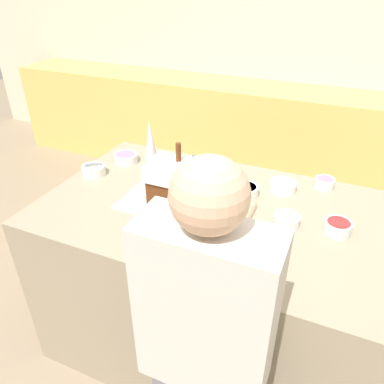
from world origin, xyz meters
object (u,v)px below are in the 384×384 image
(baking_tray, at_px, (169,205))
(candy_bowl_beside_tree, at_px, (126,158))
(cookbook, at_px, (203,165))
(mug, at_px, (194,255))
(candy_bowl_far_right, at_px, (94,170))
(candy_bowl_behind_tray, at_px, (325,183))
(decorative_tree, at_px, (151,156))
(person, at_px, (205,361))
(candy_bowl_near_tray_left, at_px, (338,227))
(candy_bowl_center_rear, at_px, (286,220))
(gingerbread_house, at_px, (168,182))
(candy_bowl_front_corner, at_px, (283,186))
(candy_bowl_near_tray_right, at_px, (245,190))

(baking_tray, relative_size, candy_bowl_beside_tree, 3.41)
(cookbook, relative_size, mug, 2.38)
(candy_bowl_far_right, distance_m, candy_bowl_behind_tray, 1.23)
(decorative_tree, distance_m, person, 0.97)
(candy_bowl_near_tray_left, relative_size, person, 0.08)
(candy_bowl_far_right, relative_size, person, 0.08)
(candy_bowl_center_rear, distance_m, candy_bowl_near_tray_left, 0.21)
(candy_bowl_behind_tray, xyz_separation_m, person, (-0.22, -1.08, -0.16))
(baking_tray, height_order, candy_bowl_far_right, candy_bowl_far_right)
(candy_bowl_center_rear, distance_m, candy_bowl_far_right, 1.06)
(candy_bowl_near_tray_left, bearing_deg, decorative_tree, 179.40)
(candy_bowl_near_tray_left, xyz_separation_m, candy_bowl_behind_tray, (-0.10, 0.38, -0.00))
(candy_bowl_beside_tree, bearing_deg, candy_bowl_behind_tray, 7.99)
(candy_bowl_far_right, relative_size, candy_bowl_near_tray_left, 1.08)
(cookbook, distance_m, person, 1.15)
(gingerbread_house, xyz_separation_m, candy_bowl_front_corner, (0.47, 0.36, -0.10))
(candy_bowl_behind_tray, bearing_deg, candy_bowl_beside_tree, -172.01)
(baking_tray, height_order, candy_bowl_near_tray_left, candy_bowl_near_tray_left)
(gingerbread_house, height_order, candy_bowl_front_corner, gingerbread_house)
(candy_bowl_front_corner, relative_size, candy_bowl_near_tray_left, 1.12)
(candy_bowl_near_tray_left, height_order, cookbook, candy_bowl_near_tray_left)
(candy_bowl_near_tray_left, distance_m, person, 0.79)
(gingerbread_house, xyz_separation_m, candy_bowl_near_tray_left, (0.76, 0.09, -0.10))
(baking_tray, height_order, candy_bowl_beside_tree, candy_bowl_beside_tree)
(decorative_tree, distance_m, candy_bowl_far_right, 0.40)
(candy_bowl_far_right, bearing_deg, candy_bowl_near_tray_left, -0.79)
(candy_bowl_behind_tray, bearing_deg, mug, -115.58)
(gingerbread_house, bearing_deg, baking_tray, -145.42)
(decorative_tree, bearing_deg, baking_tray, -36.00)
(candy_bowl_behind_tray, bearing_deg, cookbook, -177.56)
(candy_bowl_near_tray_left, distance_m, mug, 0.64)
(candy_bowl_far_right, bearing_deg, decorative_tree, -1.25)
(candy_bowl_near_tray_right, distance_m, person, 0.88)
(gingerbread_house, bearing_deg, candy_bowl_behind_tray, 35.74)
(decorative_tree, distance_m, candy_bowl_front_corner, 0.68)
(candy_bowl_front_corner, relative_size, candy_bowl_beside_tree, 0.95)
(cookbook, bearing_deg, decorative_tree, -112.25)
(candy_bowl_beside_tree, distance_m, cookbook, 0.45)
(person, bearing_deg, mug, 119.77)
(candy_bowl_near_tray_right, xyz_separation_m, candy_bowl_behind_tray, (0.35, 0.23, 0.00))
(cookbook, height_order, person, person)
(person, bearing_deg, baking_tray, 125.35)
(gingerbread_house, xyz_separation_m, mug, (0.27, -0.33, -0.09))
(candy_bowl_center_rear, xyz_separation_m, candy_bowl_beside_tree, (-0.98, 0.25, 0.00))
(candy_bowl_far_right, distance_m, candy_bowl_near_tray_right, 0.83)
(candy_bowl_near_tray_right, height_order, candy_bowl_behind_tray, candy_bowl_behind_tray)
(candy_bowl_beside_tree, distance_m, person, 1.29)
(candy_bowl_near_tray_right, bearing_deg, candy_bowl_center_rear, -35.90)
(candy_bowl_behind_tray, bearing_deg, person, -101.67)
(candy_bowl_center_rear, relative_size, candy_bowl_near_tray_right, 0.90)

